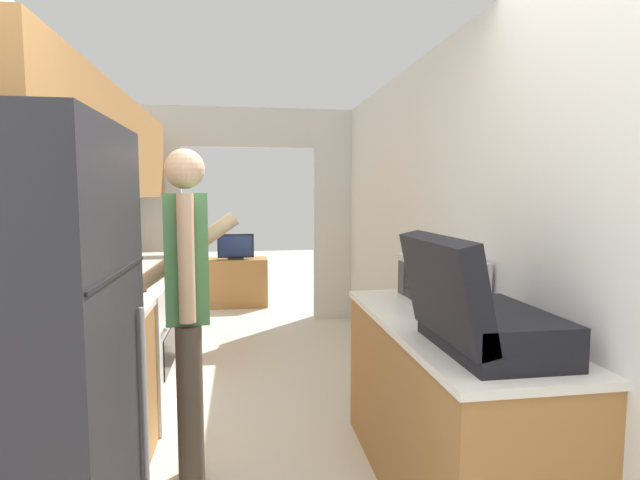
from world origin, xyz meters
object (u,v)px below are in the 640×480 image
range_oven (122,351)px  microwave (441,282)px  television (236,247)px  knife (128,275)px  tv_cabinet (236,282)px  refrigerator (6,393)px  suitcase (475,315)px  person (188,307)px

range_oven → microwave: microwave is taller
television → knife: bearing=-105.8°
tv_cabinet → knife: 2.96m
tv_cabinet → refrigerator: bearing=-97.6°
tv_cabinet → knife: bearing=-105.5°
suitcase → television: (-1.01, 4.87, -0.23)m
suitcase → knife: 2.77m
refrigerator → person: bearing=60.6°
refrigerator → person: 1.00m
tv_cabinet → television: size_ratio=1.73×
refrigerator → range_oven: 1.83m
refrigerator → person: (0.49, 0.87, 0.07)m
microwave → tv_cabinet: microwave is taller
suitcase → tv_cabinet: 5.06m
suitcase → television: size_ratio=1.35×
tv_cabinet → microwave: bearing=-73.9°
person → suitcase: size_ratio=2.69×
range_oven → television: range_oven is taller
television → knife: (-0.78, -2.75, 0.09)m
television → knife: 2.86m
refrigerator → tv_cabinet: refrigerator is taller
microwave → suitcase: bearing=-102.9°
knife → television: bearing=56.5°
microwave → tv_cabinet: (-1.19, 4.12, -0.70)m
person → microwave: size_ratio=3.42×
knife → person: bearing=-84.7°
knife → refrigerator: bearing=-105.1°
range_oven → microwave: 2.18m
range_oven → suitcase: 2.47m
tv_cabinet → knife: (-0.78, -2.80, 0.58)m
refrigerator → microwave: size_ratio=3.44×
refrigerator → suitcase: bearing=4.7°
knife → suitcase: bearing=-67.5°
tv_cabinet → range_oven: bearing=-102.6°
range_oven → tv_cabinet: range_oven is taller
person → suitcase: 1.40m
refrigerator → suitcase: 1.70m
suitcase → person: bearing=148.7°
person → tv_cabinet: size_ratio=2.10×
person → tv_cabinet: 4.23m
range_oven → suitcase: bearing=-43.3°
television → range_oven: bearing=-102.8°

